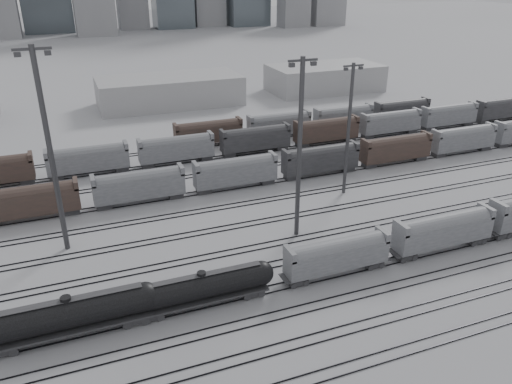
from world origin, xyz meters
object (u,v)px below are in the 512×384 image
object	(u,v)px
hopper_car_a	(337,254)
light_mast_c	(300,146)
tank_car_b	(202,287)
tank_car_a	(69,315)
hopper_car_b	(443,229)

from	to	relation	value
hopper_car_a	light_mast_c	xyz separation A→B (m)	(-0.12, 11.52, 10.67)
tank_car_b	light_mast_c	size ratio (longest dim) A/B	0.68
tank_car_b	light_mast_c	distance (m)	23.86
tank_car_b	hopper_car_a	world-z (taller)	hopper_car_a
tank_car_a	tank_car_b	distance (m)	14.60
tank_car_a	hopper_car_b	world-z (taller)	hopper_car_b
tank_car_a	hopper_car_a	size ratio (longest dim) A/B	1.39
hopper_car_a	light_mast_c	distance (m)	15.70
tank_car_a	hopper_car_b	xyz separation A→B (m)	(49.04, 0.00, 0.55)
hopper_car_b	light_mast_c	size ratio (longest dim) A/B	0.58
tank_car_b	hopper_car_b	bearing A→B (deg)	0.00
light_mast_c	hopper_car_a	bearing A→B (deg)	-89.42
tank_car_b	hopper_car_a	distance (m)	17.76
hopper_car_a	hopper_car_b	xyz separation A→B (m)	(16.69, 0.00, 0.25)
tank_car_a	tank_car_b	world-z (taller)	tank_car_a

